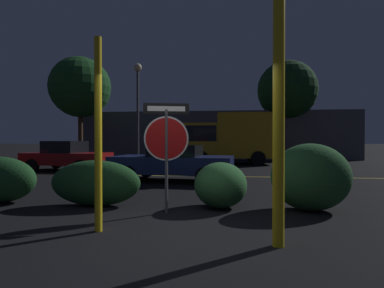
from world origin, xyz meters
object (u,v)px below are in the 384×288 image
object	(u,v)px
yellow_pole_left	(98,134)
hedge_bush_1	(96,183)
stop_sign	(166,137)
hedge_bush_3	(310,177)
passing_car_2	(173,162)
street_lamp	(138,94)
tree_0	(80,87)
hedge_bush_2	(220,185)
tree_1	(287,90)
delivery_truck	(228,137)
passing_car_1	(67,156)
yellow_pole_right	(279,115)

from	to	relation	value
yellow_pole_left	hedge_bush_1	world-z (taller)	yellow_pole_left
stop_sign	yellow_pole_left	distance (m)	1.56
stop_sign	hedge_bush_3	distance (m)	3.07
yellow_pole_left	passing_car_2	world-z (taller)	yellow_pole_left
street_lamp	tree_0	size ratio (longest dim) A/B	0.88
hedge_bush_2	tree_1	distance (m)	18.12
hedge_bush_3	delivery_truck	distance (m)	12.38
hedge_bush_1	hedge_bush_3	distance (m)	4.61
passing_car_1	street_lamp	distance (m)	6.46
tree_1	delivery_truck	bearing A→B (deg)	-134.24
hedge_bush_1	street_lamp	world-z (taller)	street_lamp
yellow_pole_left	passing_car_1	size ratio (longest dim) A/B	0.75
stop_sign	tree_1	world-z (taller)	tree_1
tree_0	street_lamp	bearing A→B (deg)	-17.01
hedge_bush_3	tree_0	size ratio (longest dim) A/B	0.22
hedge_bush_2	hedge_bush_3	distance (m)	1.86
yellow_pole_right	tree_0	world-z (taller)	tree_0
delivery_truck	yellow_pole_left	bearing A→B (deg)	168.65
stop_sign	hedge_bush_2	bearing A→B (deg)	15.65
yellow_pole_left	hedge_bush_2	distance (m)	2.89
yellow_pole_right	delivery_truck	size ratio (longest dim) A/B	0.64
stop_sign	passing_car_1	xyz separation A→B (m)	(-6.37, 7.84, -0.81)
yellow_pole_right	tree_1	xyz separation A→B (m)	(4.05, 19.07, 3.46)
passing_car_1	hedge_bush_3	bearing A→B (deg)	56.40
yellow_pole_left	delivery_truck	size ratio (longest dim) A/B	0.55
yellow_pole_right	passing_car_1	world-z (taller)	yellow_pole_right
stop_sign	hedge_bush_2	xyz separation A→B (m)	(1.07, 0.58, -1.02)
yellow_pole_left	tree_0	distance (m)	17.68
hedge_bush_1	delivery_truck	bearing A→B (deg)	75.73
yellow_pole_right	street_lamp	size ratio (longest dim) A/B	0.56
passing_car_2	delivery_truck	bearing A→B (deg)	-8.65
hedge_bush_1	tree_0	xyz separation A→B (m)	(-7.10, 13.59, 4.65)
street_lamp	tree_1	distance (m)	11.26
street_lamp	stop_sign	bearing A→B (deg)	-71.36
street_lamp	tree_0	world-z (taller)	tree_0
passing_car_1	passing_car_2	bearing A→B (deg)	65.87
yellow_pole_right	passing_car_1	size ratio (longest dim) A/B	0.87
hedge_bush_2	delivery_truck	size ratio (longest dim) A/B	0.20
delivery_truck	street_lamp	world-z (taller)	street_lamp
yellow_pole_right	tree_1	size ratio (longest dim) A/B	0.48
tree_0	hedge_bush_2	bearing A→B (deg)	-53.86
hedge_bush_2	yellow_pole_right	bearing A→B (deg)	-70.47
yellow_pole_left	yellow_pole_right	distance (m)	2.77
hedge_bush_1	street_lamp	distance (m)	13.08
stop_sign	passing_car_1	bearing A→B (deg)	116.35
hedge_bush_1	street_lamp	xyz separation A→B (m)	(-2.59, 12.21, 3.91)
yellow_pole_left	tree_1	size ratio (longest dim) A/B	0.41
hedge_bush_2	street_lamp	size ratio (longest dim) A/B	0.18
delivery_truck	tree_1	bearing A→B (deg)	-46.38
street_lamp	delivery_truck	bearing A→B (deg)	0.55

